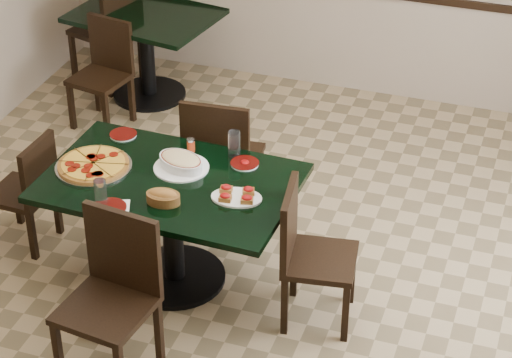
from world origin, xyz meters
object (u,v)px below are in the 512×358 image
(chair_far, at_px, (221,154))
(pepperoni_pizza, at_px, (93,165))
(back_table, at_px, (146,39))
(lasagna_casserole, at_px, (181,162))
(back_chair_left, at_px, (113,23))
(bruschetta_platter, at_px, (236,195))
(back_chair_near, at_px, (105,67))
(chair_right, at_px, (307,249))
(bread_basket, at_px, (163,197))
(chair_left, at_px, (29,188))
(chair_near, at_px, (114,288))
(main_table, at_px, (171,205))

(chair_far, distance_m, pepperoni_pizza, 0.92)
(back_table, xyz_separation_m, lasagna_casserole, (1.18, -2.08, 0.27))
(back_chair_left, bearing_deg, bruschetta_platter, 56.06)
(back_chair_near, bearing_deg, back_chair_left, 120.22)
(chair_right, relative_size, bread_basket, 4.24)
(back_chair_left, distance_m, bruschetta_platter, 3.10)
(chair_left, bearing_deg, back_chair_near, -167.96)
(chair_near, xyz_separation_m, back_chair_left, (-1.52, 3.15, 0.01))
(chair_left, distance_m, pepperoni_pizza, 0.63)
(bruschetta_platter, bearing_deg, back_chair_left, 121.58)
(back_table, height_order, bruschetta_platter, bruschetta_platter)
(back_table, bearing_deg, bruschetta_platter, -45.41)
(chair_right, bearing_deg, chair_left, 77.71)
(main_table, xyz_separation_m, chair_right, (0.88, -0.07, -0.07))
(chair_near, xyz_separation_m, chair_left, (-1.04, 0.88, -0.12))
(pepperoni_pizza, bearing_deg, chair_left, 171.73)
(chair_right, height_order, back_chair_near, chair_right)
(chair_right, xyz_separation_m, chair_left, (-1.91, 0.13, -0.06))
(back_table, distance_m, back_chair_left, 0.37)
(main_table, distance_m, back_chair_left, 2.78)
(chair_far, relative_size, lasagna_casserole, 2.75)
(chair_far, distance_m, back_chair_left, 2.29)
(chair_left, bearing_deg, main_table, 89.38)
(back_chair_near, bearing_deg, chair_left, -70.06)
(bread_basket, height_order, bruschetta_platter, bread_basket)
(chair_near, height_order, back_chair_left, back_chair_left)
(back_table, relative_size, chair_right, 1.38)
(chair_left, distance_m, back_chair_near, 1.69)
(bread_basket, bearing_deg, chair_near, -99.15)
(main_table, distance_m, bruschetta_platter, 0.50)
(main_table, distance_m, chair_far, 0.68)
(chair_far, relative_size, chair_right, 1.09)
(main_table, distance_m, chair_near, 0.82)
(chair_near, bearing_deg, lasagna_casserole, 96.90)
(chair_far, xyz_separation_m, lasagna_casserole, (-0.05, -0.53, 0.24))
(pepperoni_pizza, distance_m, bread_basket, 0.60)
(lasagna_casserole, bearing_deg, main_table, -76.66)
(back_chair_near, distance_m, bruschetta_platter, 2.52)
(bread_basket, bearing_deg, chair_far, 85.30)
(back_table, xyz_separation_m, bruschetta_platter, (1.61, -2.28, 0.25))
(bruschetta_platter, bearing_deg, lasagna_casserole, 146.96)
(chair_right, distance_m, chair_left, 1.92)
(back_table, relative_size, chair_far, 1.26)
(chair_left, bearing_deg, back_table, -173.64)
(main_table, height_order, back_chair_left, back_chair_left)
(main_table, xyz_separation_m, bruschetta_platter, (0.45, -0.06, 0.21))
(pepperoni_pizza, bearing_deg, back_table, 106.58)
(chair_left, height_order, bruschetta_platter, bruschetta_platter)
(main_table, height_order, chair_near, chair_near)
(chair_far, distance_m, back_chair_near, 1.73)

